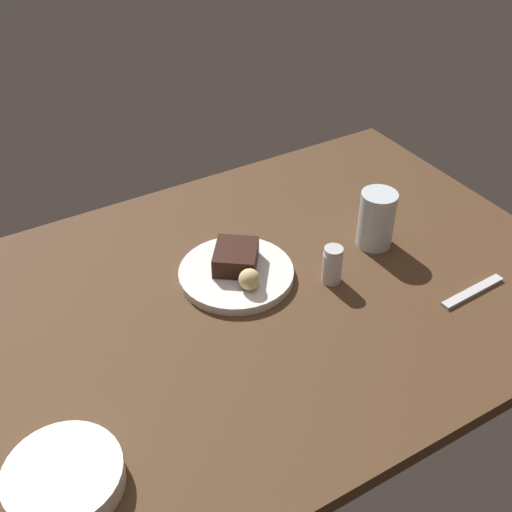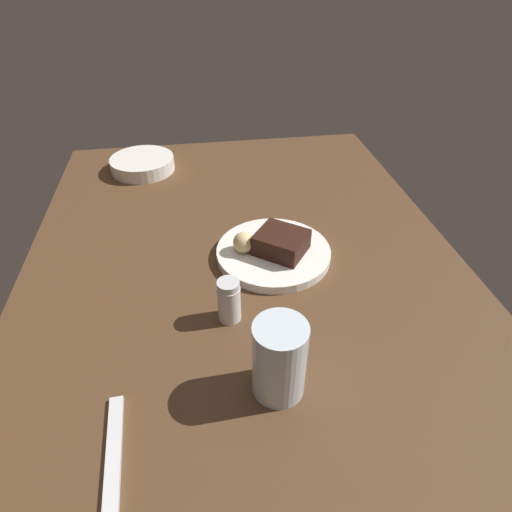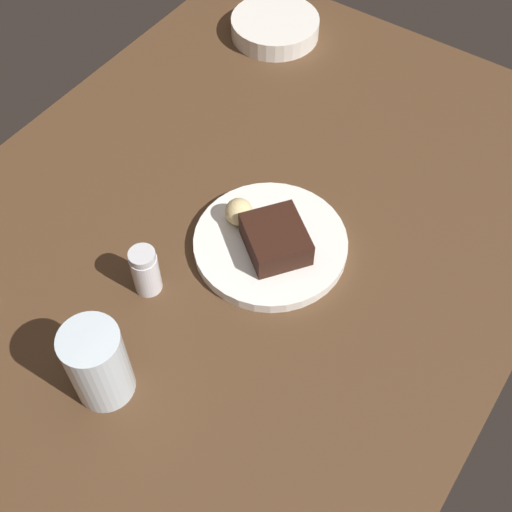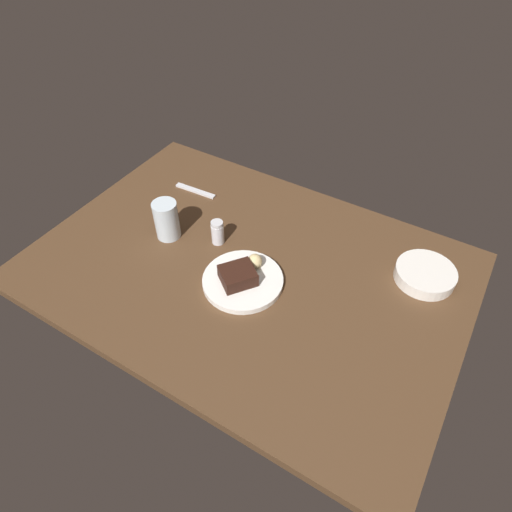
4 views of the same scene
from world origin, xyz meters
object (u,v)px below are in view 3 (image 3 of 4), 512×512
dessert_plate (270,244)px  chocolate_cake_slice (276,239)px  water_glass (98,364)px  side_bowl (275,27)px  bread_roll (241,213)px  salt_shaker (145,271)px

dessert_plate → chocolate_cake_slice: bearing=-118.9°
water_glass → side_bowl: (71.61, 22.28, -4.25)cm
chocolate_cake_slice → water_glass: 29.66cm
side_bowl → bread_roll: bearing=-152.4°
dessert_plate → chocolate_cake_slice: chocolate_cake_slice is taller
dessert_plate → side_bowl: size_ratio=1.35×
dessert_plate → side_bowl: bearing=32.9°
bread_roll → salt_shaker: size_ratio=0.53×
dessert_plate → side_bowl: (41.96, 27.13, 0.90)cm
dessert_plate → water_glass: size_ratio=1.84×
salt_shaker → chocolate_cake_slice: bearing=-38.3°
side_bowl → salt_shaker: bearing=-163.4°
side_bowl → chocolate_cake_slice: bearing=-146.3°
chocolate_cake_slice → bread_roll: size_ratio=2.22×
side_bowl → dessert_plate: bearing=-147.1°
salt_shaker → water_glass: water_glass is taller
bread_roll → salt_shaker: (-15.50, 4.69, 0.04)cm
salt_shaker → bread_roll: bearing=-16.8°
chocolate_cake_slice → side_bowl: 51.32cm
side_bowl → water_glass: bearing=-162.7°
dessert_plate → bread_roll: 6.15cm
dessert_plate → salt_shaker: 18.44cm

